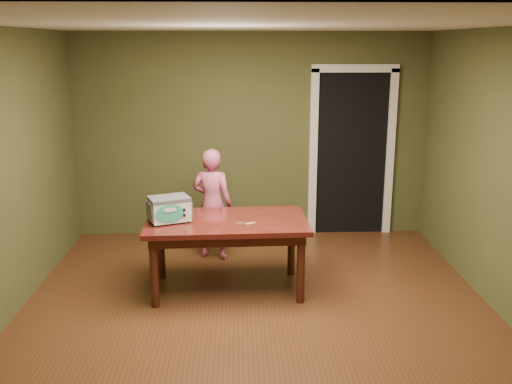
% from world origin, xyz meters
% --- Properties ---
extents(floor, '(5.00, 5.00, 0.00)m').
position_xyz_m(floor, '(0.00, 0.00, 0.00)').
color(floor, '#572A18').
rests_on(floor, ground).
extents(room_shell, '(4.52, 5.02, 2.61)m').
position_xyz_m(room_shell, '(0.00, 0.00, 1.71)').
color(room_shell, '#494A27').
rests_on(room_shell, ground).
extents(doorway, '(1.10, 0.66, 2.25)m').
position_xyz_m(doorway, '(1.30, 2.78, 1.06)').
color(doorway, black).
rests_on(doorway, ground).
extents(dining_table, '(1.63, 0.96, 0.75)m').
position_xyz_m(dining_table, '(-0.29, 0.69, 0.65)').
color(dining_table, '#3B100D').
rests_on(dining_table, floor).
extents(toy_oven, '(0.47, 0.39, 0.25)m').
position_xyz_m(toy_oven, '(-0.85, 0.64, 0.89)').
color(toy_oven, '#4C4F54').
rests_on(toy_oven, dining_table).
extents(baking_pan, '(0.10, 0.10, 0.02)m').
position_xyz_m(baking_pan, '(-0.15, 0.52, 0.76)').
color(baking_pan, silver).
rests_on(baking_pan, dining_table).
extents(spatula, '(0.17, 0.11, 0.01)m').
position_xyz_m(spatula, '(-0.09, 0.53, 0.75)').
color(spatula, '#DFB960').
rests_on(spatula, dining_table).
extents(child, '(0.55, 0.44, 1.30)m').
position_xyz_m(child, '(-0.47, 1.61, 0.65)').
color(child, '#C65176').
rests_on(child, floor).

